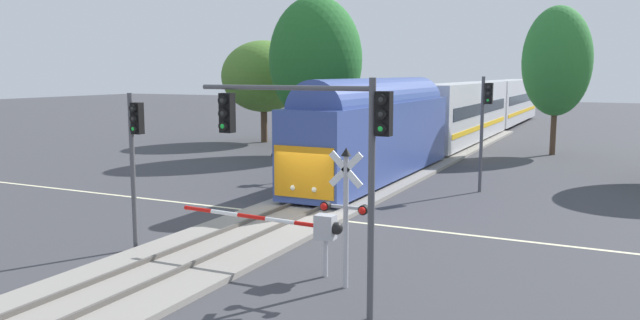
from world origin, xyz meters
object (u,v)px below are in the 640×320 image
(crossing_signal_mast, at_px, (345,203))
(traffic_signal_near_right, at_px, (319,136))
(oak_behind_train, at_px, (316,60))
(crossing_gate_near, at_px, (308,227))
(pine_left_background, at_px, (263,76))
(commuter_train, at_px, (465,110))
(traffic_signal_far_side, at_px, (485,115))
(crossing_gate_far, at_px, (293,157))
(elm_centre_background, at_px, (557,61))
(traffic_signal_median, at_px, (135,146))

(crossing_signal_mast, xyz_separation_m, traffic_signal_near_right, (0.07, -1.75, 1.95))
(traffic_signal_near_right, bearing_deg, oak_behind_train, 116.57)
(crossing_gate_near, xyz_separation_m, traffic_signal_near_right, (1.53, -2.38, 2.89))
(traffic_signal_near_right, height_order, pine_left_background, pine_left_background)
(commuter_train, xyz_separation_m, crossing_signal_mast, (5.25, -36.11, -0.40))
(crossing_signal_mast, height_order, traffic_signal_far_side, traffic_signal_far_side)
(crossing_gate_near, height_order, traffic_signal_near_right, traffic_signal_near_right)
(crossing_gate_far, distance_m, pine_left_background, 20.31)
(pine_left_background, bearing_deg, oak_behind_train, -36.04)
(crossing_gate_near, height_order, traffic_signal_far_side, traffic_signal_far_side)
(elm_centre_background, xyz_separation_m, pine_left_background, (-22.44, -2.03, -1.09))
(commuter_train, xyz_separation_m, traffic_signal_near_right, (5.33, -37.86, 1.55))
(commuter_train, relative_size, pine_left_background, 7.26)
(crossing_gate_near, bearing_deg, crossing_signal_mast, -23.56)
(crossing_gate_far, relative_size, traffic_signal_median, 1.24)
(pine_left_background, bearing_deg, traffic_signal_far_side, -34.24)
(traffic_signal_near_right, relative_size, oak_behind_train, 0.52)
(commuter_train, xyz_separation_m, crossing_gate_near, (3.80, -35.48, -1.34))
(traffic_signal_near_right, relative_size, elm_centre_background, 0.55)
(crossing_signal_mast, bearing_deg, traffic_signal_far_side, 88.15)
(commuter_train, distance_m, traffic_signal_far_side, 21.49)
(elm_centre_background, relative_size, oak_behind_train, 0.94)
(traffic_signal_median, relative_size, traffic_signal_far_side, 0.92)
(commuter_train, distance_m, pine_left_background, 16.68)
(traffic_signal_near_right, height_order, oak_behind_train, oak_behind_train)
(traffic_signal_near_right, bearing_deg, commuter_train, 98.01)
(traffic_signal_median, height_order, elm_centre_background, elm_centre_background)
(crossing_gate_near, height_order, traffic_signal_median, traffic_signal_median)
(traffic_signal_far_side, height_order, traffic_signal_near_right, traffic_signal_near_right)
(crossing_gate_near, height_order, pine_left_background, pine_left_background)
(commuter_train, bearing_deg, traffic_signal_median, -93.65)
(traffic_signal_median, xyz_separation_m, elm_centre_background, (9.58, 31.31, 3.09))
(crossing_gate_far, relative_size, traffic_signal_near_right, 1.12)
(traffic_signal_far_side, xyz_separation_m, pine_left_background, (-20.89, 14.22, 1.69))
(crossing_gate_far, distance_m, oak_behind_train, 12.63)
(traffic_signal_median, height_order, pine_left_background, pine_left_background)
(crossing_gate_far, bearing_deg, traffic_signal_far_side, 12.05)
(traffic_signal_median, bearing_deg, pine_left_background, 113.71)
(commuter_train, bearing_deg, traffic_signal_near_right, -81.99)
(crossing_gate_near, relative_size, traffic_signal_median, 1.07)
(crossing_gate_near, bearing_deg, oak_behind_train, 115.91)
(crossing_signal_mast, bearing_deg, commuter_train, 98.28)
(traffic_signal_far_side, bearing_deg, crossing_signal_mast, -91.85)
(pine_left_background, bearing_deg, elm_centre_background, 5.17)
(traffic_signal_far_side, bearing_deg, oak_behind_train, 146.80)
(traffic_signal_median, bearing_deg, crossing_signal_mast, -2.77)
(commuter_train, distance_m, crossing_signal_mast, 36.49)
(traffic_signal_median, relative_size, traffic_signal_near_right, 0.91)
(traffic_signal_median, bearing_deg, commuter_train, 86.35)
(crossing_signal_mast, bearing_deg, crossing_gate_far, 123.44)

